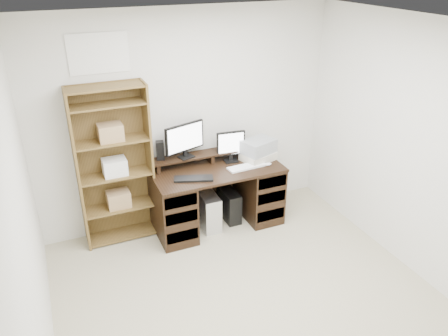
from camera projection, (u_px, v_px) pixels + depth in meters
room at (271, 201)px, 3.36m from camera, size 3.54×4.04×2.54m
desk at (217, 196)px, 5.17m from camera, size 1.50×0.70×0.75m
riser_shelf at (210, 154)px, 5.15m from camera, size 1.40×0.22×0.12m
monitor_wide at (185, 139)px, 4.91m from camera, size 0.49×0.20×0.40m
monitor_small at (231, 145)px, 5.11m from camera, size 0.34×0.14×0.37m
speaker at (160, 150)px, 4.91m from camera, size 0.10×0.10×0.22m
keyboard_black at (194, 179)px, 4.76m from camera, size 0.45×0.27×0.02m
keyboard_white at (247, 167)px, 5.03m from camera, size 0.47×0.17×0.02m
mouse at (268, 164)px, 5.08m from camera, size 0.09×0.08×0.03m
printer at (258, 156)px, 5.21m from camera, size 0.44×0.37×0.09m
basket at (259, 146)px, 5.15m from camera, size 0.44×0.37×0.16m
tower_silver at (208, 210)px, 5.21m from camera, size 0.21×0.44×0.44m
tower_black at (229, 205)px, 5.36m from camera, size 0.17×0.39×0.38m
bookshelf at (114, 164)px, 4.72m from camera, size 0.80×0.30×1.80m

